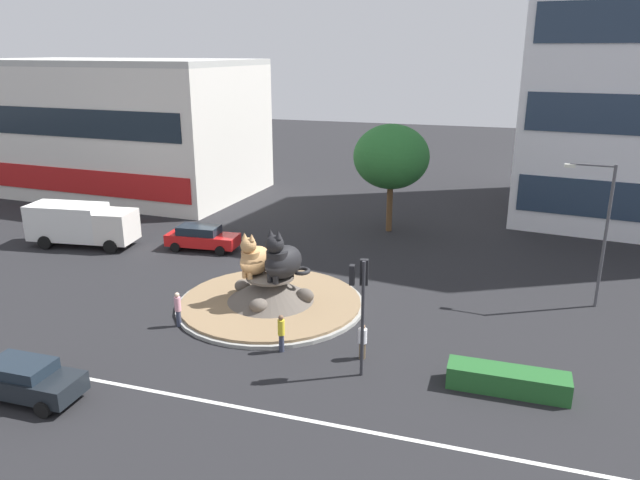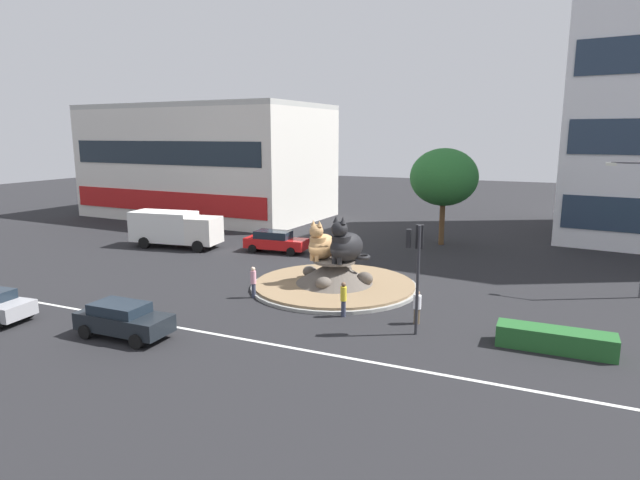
{
  "view_description": "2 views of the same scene",
  "coord_description": "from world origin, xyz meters",
  "px_view_note": "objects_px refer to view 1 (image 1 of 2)",
  "views": [
    {
      "loc": [
        11.06,
        -26.38,
        12.7
      ],
      "look_at": [
        2.09,
        1.83,
        3.22
      ],
      "focal_mm": 33.62,
      "sensor_mm": 36.0,
      "label": 1
    },
    {
      "loc": [
        11.35,
        -27.57,
        8.75
      ],
      "look_at": [
        -1.17,
        0.58,
        2.64
      ],
      "focal_mm": 29.87,
      "sensor_mm": 36.0,
      "label": 2
    }
  ],
  "objects_px": {
    "cat_statue_black": "(282,260)",
    "streetlight_arm": "(601,226)",
    "traffic_light_mast": "(361,292)",
    "pedestrian_white_shirt": "(363,341)",
    "delivery_box_truck": "(81,223)",
    "cat_statue_calico": "(254,259)",
    "sedan_on_far_lane": "(25,379)",
    "shophouse_block": "(116,126)",
    "broadleaf_tree_behind_island": "(391,157)",
    "parked_car_right": "(202,237)",
    "pedestrian_yellow_shirt": "(281,332)",
    "pedestrian_pink_shirt": "(178,308)"
  },
  "relations": [
    {
      "from": "shophouse_block",
      "to": "pedestrian_pink_shirt",
      "type": "height_order",
      "value": "shophouse_block"
    },
    {
      "from": "cat_statue_calico",
      "to": "shophouse_block",
      "type": "height_order",
      "value": "shophouse_block"
    },
    {
      "from": "parked_car_right",
      "to": "delivery_box_truck",
      "type": "xyz_separation_m",
      "value": [
        -8.1,
        -1.63,
        0.71
      ]
    },
    {
      "from": "streetlight_arm",
      "to": "sedan_on_far_lane",
      "type": "xyz_separation_m",
      "value": [
        -21.3,
        -15.85,
        -3.5
      ]
    },
    {
      "from": "broadleaf_tree_behind_island",
      "to": "pedestrian_pink_shirt",
      "type": "relative_size",
      "value": 4.44
    },
    {
      "from": "cat_statue_calico",
      "to": "shophouse_block",
      "type": "xyz_separation_m",
      "value": [
        -22.74,
        20.81,
        3.39
      ]
    },
    {
      "from": "cat_statue_black",
      "to": "shophouse_block",
      "type": "distance_m",
      "value": 32.19
    },
    {
      "from": "cat_statue_black",
      "to": "streetlight_arm",
      "type": "distance_m",
      "value": 15.98
    },
    {
      "from": "sedan_on_far_lane",
      "to": "cat_statue_black",
      "type": "bearing_deg",
      "value": 58.51
    },
    {
      "from": "cat_statue_calico",
      "to": "pedestrian_white_shirt",
      "type": "bearing_deg",
      "value": 73.45
    },
    {
      "from": "cat_statue_calico",
      "to": "parked_car_right",
      "type": "xyz_separation_m",
      "value": [
        -6.97,
        7.19,
        -1.67
      ]
    },
    {
      "from": "traffic_light_mast",
      "to": "pedestrian_white_shirt",
      "type": "bearing_deg",
      "value": -0.88
    },
    {
      "from": "broadleaf_tree_behind_island",
      "to": "sedan_on_far_lane",
      "type": "xyz_separation_m",
      "value": [
        -8.71,
        -25.87,
        -4.62
      ]
    },
    {
      "from": "cat_statue_calico",
      "to": "broadleaf_tree_behind_island",
      "type": "bearing_deg",
      "value": 179.03
    },
    {
      "from": "parked_car_right",
      "to": "pedestrian_white_shirt",
      "type": "bearing_deg",
      "value": -43.32
    },
    {
      "from": "pedestrian_white_shirt",
      "to": "parked_car_right",
      "type": "relative_size",
      "value": 0.33
    },
    {
      "from": "cat_statue_black",
      "to": "pedestrian_white_shirt",
      "type": "distance_m",
      "value": 6.58
    },
    {
      "from": "pedestrian_yellow_shirt",
      "to": "pedestrian_pink_shirt",
      "type": "distance_m",
      "value": 5.66
    },
    {
      "from": "shophouse_block",
      "to": "broadleaf_tree_behind_island",
      "type": "relative_size",
      "value": 3.33
    },
    {
      "from": "pedestrian_white_shirt",
      "to": "delivery_box_truck",
      "type": "xyz_separation_m",
      "value": [
        -21.69,
        9.4,
        0.72
      ]
    },
    {
      "from": "traffic_light_mast",
      "to": "pedestrian_white_shirt",
      "type": "xyz_separation_m",
      "value": [
        -0.2,
        1.27,
        -2.77
      ]
    },
    {
      "from": "pedestrian_yellow_shirt",
      "to": "pedestrian_white_shirt",
      "type": "height_order",
      "value": "pedestrian_yellow_shirt"
    },
    {
      "from": "cat_statue_black",
      "to": "pedestrian_yellow_shirt",
      "type": "height_order",
      "value": "cat_statue_black"
    },
    {
      "from": "pedestrian_yellow_shirt",
      "to": "pedestrian_pink_shirt",
      "type": "height_order",
      "value": "pedestrian_yellow_shirt"
    },
    {
      "from": "cat_statue_black",
      "to": "shophouse_block",
      "type": "xyz_separation_m",
      "value": [
        -24.27,
        20.9,
        3.26
      ]
    },
    {
      "from": "traffic_light_mast",
      "to": "streetlight_arm",
      "type": "distance_m",
      "value": 14.15
    },
    {
      "from": "broadleaf_tree_behind_island",
      "to": "pedestrian_white_shirt",
      "type": "relative_size",
      "value": 4.82
    },
    {
      "from": "pedestrian_white_shirt",
      "to": "cat_statue_black",
      "type": "bearing_deg",
      "value": -9.45
    },
    {
      "from": "cat_statue_calico",
      "to": "pedestrian_yellow_shirt",
      "type": "height_order",
      "value": "cat_statue_calico"
    },
    {
      "from": "traffic_light_mast",
      "to": "delivery_box_truck",
      "type": "relative_size",
      "value": 0.67
    },
    {
      "from": "cat_statue_calico",
      "to": "shophouse_block",
      "type": "relative_size",
      "value": 0.09
    },
    {
      "from": "pedestrian_yellow_shirt",
      "to": "pedestrian_white_shirt",
      "type": "relative_size",
      "value": 1.08
    },
    {
      "from": "cat_statue_calico",
      "to": "sedan_on_far_lane",
      "type": "relative_size",
      "value": 0.56
    },
    {
      "from": "streetlight_arm",
      "to": "pedestrian_white_shirt",
      "type": "height_order",
      "value": "streetlight_arm"
    },
    {
      "from": "broadleaf_tree_behind_island",
      "to": "pedestrian_pink_shirt",
      "type": "distance_m",
      "value": 20.22
    },
    {
      "from": "cat_statue_black",
      "to": "pedestrian_yellow_shirt",
      "type": "xyz_separation_m",
      "value": [
        1.57,
        -4.23,
        -1.7
      ]
    },
    {
      "from": "shophouse_block",
      "to": "delivery_box_truck",
      "type": "bearing_deg",
      "value": -60.2
    },
    {
      "from": "broadleaf_tree_behind_island",
      "to": "streetlight_arm",
      "type": "xyz_separation_m",
      "value": [
        12.59,
        -10.01,
        -1.12
      ]
    },
    {
      "from": "pedestrian_white_shirt",
      "to": "delivery_box_truck",
      "type": "relative_size",
      "value": 0.22
    },
    {
      "from": "pedestrian_yellow_shirt",
      "to": "parked_car_right",
      "type": "xyz_separation_m",
      "value": [
        -10.06,
        11.5,
        -0.1
      ]
    },
    {
      "from": "streetlight_arm",
      "to": "delivery_box_truck",
      "type": "bearing_deg",
      "value": 4.01
    },
    {
      "from": "traffic_light_mast",
      "to": "broadleaf_tree_behind_island",
      "type": "distance_m",
      "value": 20.57
    },
    {
      "from": "pedestrian_yellow_shirt",
      "to": "delivery_box_truck",
      "type": "xyz_separation_m",
      "value": [
        -18.17,
        9.87,
        0.62
      ]
    },
    {
      "from": "shophouse_block",
      "to": "pedestrian_pink_shirt",
      "type": "bearing_deg",
      "value": -47.07
    },
    {
      "from": "cat_statue_black",
      "to": "parked_car_right",
      "type": "relative_size",
      "value": 0.57
    },
    {
      "from": "traffic_light_mast",
      "to": "pedestrian_white_shirt",
      "type": "height_order",
      "value": "traffic_light_mast"
    },
    {
      "from": "pedestrian_yellow_shirt",
      "to": "pedestrian_white_shirt",
      "type": "distance_m",
      "value": 3.56
    },
    {
      "from": "cat_statue_black",
      "to": "broadleaf_tree_behind_island",
      "type": "distance_m",
      "value": 15.69
    },
    {
      "from": "cat_statue_black",
      "to": "parked_car_right",
      "type": "distance_m",
      "value": 11.33
    },
    {
      "from": "traffic_light_mast",
      "to": "sedan_on_far_lane",
      "type": "xyz_separation_m",
      "value": [
        -11.59,
        -5.58,
        -2.8
      ]
    }
  ]
}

